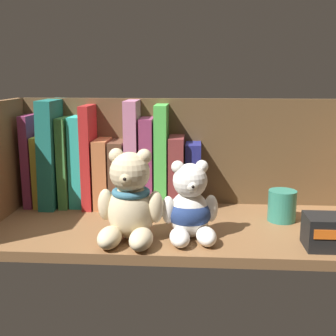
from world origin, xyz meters
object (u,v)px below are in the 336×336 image
Objects in this scene: book_1 at (43,169)px; book_7 at (120,172)px; teddy_bear_larger at (130,202)px; book_8 at (134,153)px; book_6 at (105,172)px; book_11 at (177,171)px; book_0 at (34,159)px; book_5 at (91,155)px; book_9 at (148,162)px; book_10 at (162,156)px; book_3 at (68,161)px; pillar_candle at (282,206)px; book_4 at (80,161)px; book_2 at (54,152)px; teddy_bear_smaller at (190,208)px; book_12 at (193,174)px; small_product_box at (332,232)px.

book_1 reaches higher than book_7.
book_8 is at bearing 96.18° from teddy_bear_larger.
book_11 is at bearing 0.00° from book_6.
book_6 is (17.08, 0.00, -2.70)cm from book_0.
book_5 is 1.13× the size of book_9.
teddy_bear_larger is (26.53, -22.25, -3.30)cm from book_0.
book_10 reaches higher than book_11.
book_3 is at bearing 180.00° from book_7.
book_9 reaches higher than pillar_candle.
book_8 is (13.00, 0.00, 1.86)cm from book_4.
book_5 is at bearing 0.00° from book_0.
book_11 is (6.75, 0.00, -2.06)cm from book_9.
book_2 reaches higher than book_1.
book_0 is at bearing 180.00° from book_7.
book_2 is at bearing 147.70° from teddy_bear_smaller.
book_2 is 3.75× the size of pillar_candle.
book_5 is 24.35cm from book_12.
book_4 is 9.95cm from book_7.
book_5 reaches higher than small_product_box.
book_8 is 1.43× the size of teddy_bear_larger.
book_4 is 27.25cm from teddy_bear_larger.
book_2 is at bearing 180.00° from book_12.
book_0 is 30.73cm from book_10.
book_6 is at bearing 0.00° from book_5.
book_5 is (8.88, 0.00, -0.57)cm from book_2.
book_2 is 1.19× the size of book_9.
teddy_bear_smaller is (16.93, -20.53, -1.94)cm from book_7.
book_9 is at bearing 0.00° from book_8.
book_1 is 0.79× the size of book_3.
book_10 is (16.69, 0.00, 0.09)cm from book_5.
book_4 is 13.13cm from book_8.
pillar_candle is at bearing -12.34° from book_5.
teddy_bear_smaller reaches higher than small_product_box.
book_12 is at bearing 0.00° from book_0.
book_2 is at bearing 180.00° from book_5.
book_3 is at bearing 180.00° from book_10.
book_6 is at bearing 0.00° from book_2.
book_12 is 21.58cm from pillar_candle.
book_4 is (8.94, 0.00, 2.29)cm from book_1.
book_8 is at bearing 0.00° from book_4.
book_6 is 29.10cm from teddy_bear_smaller.
book_1 is at bearing 180.00° from book_7.
book_9 is 10.94cm from book_12.
pillar_candle is at bearing 113.20° from small_product_box.
small_product_box is at bearing -20.59° from book_0.
teddy_bear_larger is at bearing -67.01° from book_6.
pillar_candle is 15.56cm from small_product_box.
book_8 is at bearing 164.03° from pillar_candle.
book_1 is 32.00cm from book_11.
book_0 is 1.34× the size of book_6.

